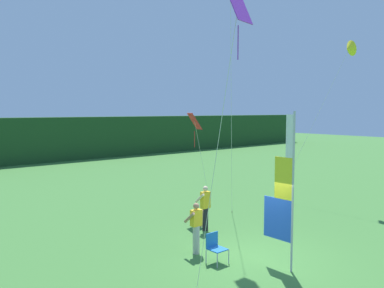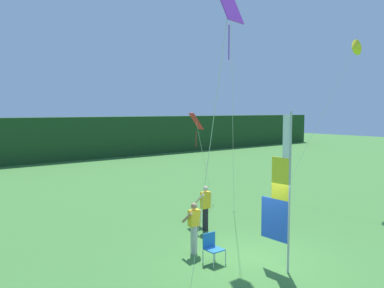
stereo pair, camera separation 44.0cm
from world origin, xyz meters
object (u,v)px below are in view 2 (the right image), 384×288
Objects in this scene: person_mid_field at (205,207)px; kite_purple_diamond_4 at (227,23)px; banner_flag at (281,195)px; kite_red_diamond_1 at (197,125)px; folding_chair at (212,246)px; person_near_banner at (194,227)px; kite_yellow_delta_0 at (354,49)px.

person_mid_field is 0.24× the size of kite_purple_diamond_4.
banner_flag is 1.02× the size of kite_red_diamond_1.
person_near_banner is at bearing 86.81° from folding_chair.
person_mid_field is at bearing 173.41° from kite_yellow_delta_0.
kite_purple_diamond_4 is at bearing -126.61° from folding_chair.
person_mid_field is at bearing 40.74° from person_near_banner.
kite_yellow_delta_0 reaches higher than kite_red_diamond_1.
person_mid_field is 3.83m from kite_red_diamond_1.
kite_purple_diamond_4 is (-1.90, -2.56, 5.86)m from folding_chair.
kite_yellow_delta_0 is at bearing 8.35° from folding_chair.
kite_yellow_delta_0 is (9.33, 3.15, 5.38)m from banner_flag.
person_mid_field is 10.90m from kite_yellow_delta_0.
banner_flag reaches higher than person_mid_field.
banner_flag is 0.64× the size of kite_purple_diamond_4.
banner_flag reaches higher than folding_chair.
banner_flag is 11.22m from kite_yellow_delta_0.
person_mid_field is at bearing 52.85° from folding_chair.
kite_yellow_delta_0 reaches higher than person_mid_field.
kite_yellow_delta_0 reaches higher than kite_purple_diamond_4.
person_mid_field reaches higher than folding_chair.
folding_chair is (-0.05, -0.92, -0.37)m from person_near_banner.
kite_purple_diamond_4 is at bearing -125.43° from kite_red_diamond_1.
person_mid_field is 0.22× the size of kite_yellow_delta_0.
kite_yellow_delta_0 is 8.73m from kite_red_diamond_1.
kite_red_diamond_1 reaches higher than person_near_banner.
person_near_banner is 6.80m from kite_purple_diamond_4.
person_mid_field is at bearing -121.49° from kite_red_diamond_1.
banner_flag is 5.29m from kite_purple_diamond_4.
kite_yellow_delta_0 is at bearing 3.38° from person_near_banner.
kite_purple_diamond_4 is at bearing -162.82° from banner_flag.
kite_red_diamond_1 is (3.09, 3.61, 3.07)m from person_near_banner.
person_mid_field reaches higher than person_near_banner.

